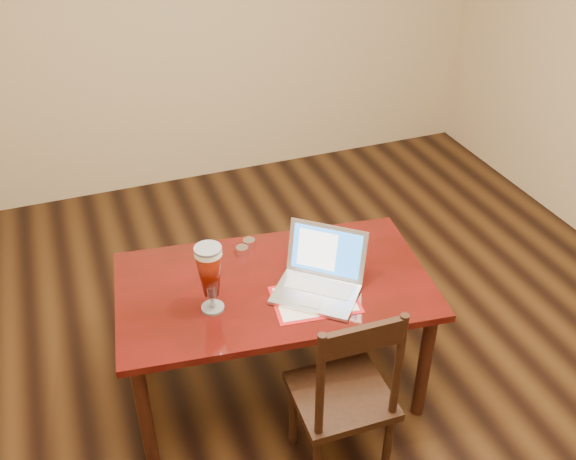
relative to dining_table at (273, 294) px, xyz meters
name	(u,v)px	position (x,y,z in m)	size (l,w,h in m)	color
ground	(327,404)	(0.20, -0.20, -0.61)	(5.00, 5.00, 0.00)	black
room_shell	(344,57)	(0.20, -0.20, 1.16)	(4.51, 5.01, 2.71)	#CAB086
dining_table	(273,294)	(0.00, 0.00, 0.00)	(1.51, 0.97, 0.99)	#4F0A0A
dining_chair	(345,396)	(0.12, -0.54, -0.17)	(0.41, 0.39, 0.94)	black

